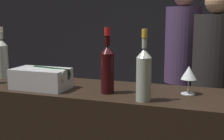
{
  "coord_description": "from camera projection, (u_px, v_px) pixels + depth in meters",
  "views": [
    {
      "loc": [
        0.64,
        -1.51,
        1.52
      ],
      "look_at": [
        0.0,
        0.29,
        1.18
      ],
      "focal_mm": 50.0,
      "sensor_mm": 36.0,
      "label": 1
    }
  ],
  "objects": [
    {
      "name": "wall_back_chalkboard",
      "position": [
        173.0,
        25.0,
        4.19
      ],
      "size": [
        6.4,
        0.06,
        2.8
      ],
      "color": "black",
      "rests_on": "ground_plane"
    },
    {
      "name": "ice_bin_with_bottles",
      "position": [
        43.0,
        77.0,
        1.96
      ],
      "size": [
        0.36,
        0.21,
        0.13
      ],
      "color": "#B7BABF",
      "rests_on": "bar_counter"
    },
    {
      "name": "wine_glass",
      "position": [
        189.0,
        74.0,
        1.81
      ],
      "size": [
        0.09,
        0.09,
        0.17
      ],
      "color": "silver",
      "rests_on": "bar_counter"
    },
    {
      "name": "candle_votive",
      "position": [
        23.0,
        74.0,
        2.28
      ],
      "size": [
        0.07,
        0.07,
        0.06
      ],
      "color": "silver",
      "rests_on": "bar_counter"
    },
    {
      "name": "rose_wine_bottle",
      "position": [
        144.0,
        73.0,
        1.66
      ],
      "size": [
        0.08,
        0.08,
        0.39
      ],
      "color": "#9EA899",
      "rests_on": "bar_counter"
    },
    {
      "name": "red_wine_bottle_tall",
      "position": [
        107.0,
        67.0,
        1.82
      ],
      "size": [
        0.08,
        0.08,
        0.39
      ],
      "color": "black",
      "rests_on": "bar_counter"
    },
    {
      "name": "white_wine_bottle",
      "position": [
        3.0,
        58.0,
        2.28
      ],
      "size": [
        0.08,
        0.08,
        0.38
      ],
      "color": "#9EA899",
      "rests_on": "bar_counter"
    },
    {
      "name": "person_in_hoodie",
      "position": [
        213.0,
        80.0,
        2.68
      ],
      "size": [
        0.37,
        0.37,
        1.74
      ],
      "rotation": [
        0.0,
        0.0,
        -0.6
      ],
      "color": "black",
      "rests_on": "ground_plane"
    },
    {
      "name": "person_blond_tee",
      "position": [
        182.0,
        65.0,
        3.19
      ],
      "size": [
        0.35,
        0.35,
        1.81
      ],
      "rotation": [
        0.0,
        0.0,
        0.16
      ],
      "color": "black",
      "rests_on": "ground_plane"
    }
  ]
}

